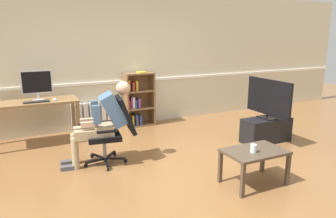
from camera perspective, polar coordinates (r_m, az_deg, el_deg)
ground_plane at (r=4.41m, az=3.14°, el=-11.44°), size 18.00×18.00×0.00m
back_wall at (r=6.46m, az=-8.30°, el=8.83°), size 12.00×0.13×2.70m
computer_desk at (r=5.77m, az=-23.07°, el=0.33°), size 1.40×0.60×0.76m
imac_monitor at (r=5.78m, az=-22.80°, el=4.36°), size 0.50×0.14×0.51m
keyboard at (r=5.61m, az=-22.85°, el=1.21°), size 0.41×0.12×0.02m
computer_mouse at (r=5.65m, az=-19.96°, el=1.60°), size 0.06×0.10×0.03m
bookshelf at (r=6.45m, az=-5.62°, el=1.61°), size 0.60×0.29×1.12m
radiator at (r=6.35m, az=-13.69°, el=-1.29°), size 0.79×0.08×0.56m
office_chair at (r=4.64m, az=-9.83°, el=-3.37°), size 0.80×0.62×0.98m
person_seated at (r=4.59m, az=-11.96°, el=-2.09°), size 1.04×0.45×1.20m
tv_stand at (r=5.78m, az=17.41°, el=-3.67°), size 0.87×0.38×0.42m
tv_screen at (r=5.65m, az=17.83°, el=1.89°), size 0.20×1.01×0.68m
coffee_table at (r=4.09m, az=15.49°, el=-8.08°), size 0.76×0.50×0.45m
drinking_glass at (r=3.98m, az=15.31°, el=-6.94°), size 0.08×0.08×0.10m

